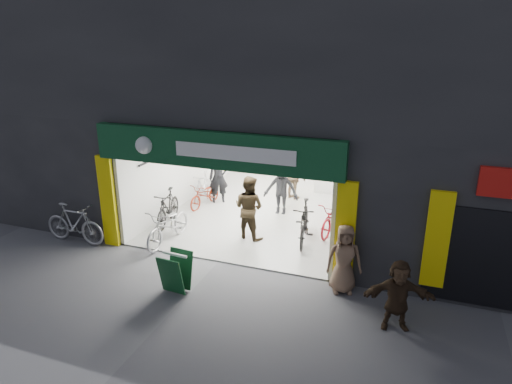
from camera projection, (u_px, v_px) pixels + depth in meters
The scene contains 17 objects.
ground at pixel (218, 262), 11.96m from camera, with size 60.00×60.00×0.00m, color #56565B.
building at pixel (305, 78), 14.67m from camera, with size 17.00×10.27×8.00m.
bike_left_front at pixel (168, 225), 12.90m from camera, with size 0.71×2.04×1.07m, color #A5A5A9.
bike_left_midfront at pixel (168, 208), 14.13m from camera, with size 0.53×1.87×1.12m, color black.
bike_left_midback at pixel (205, 195), 15.67m from camera, with size 0.57×1.63×0.86m, color maroon.
bike_left_back at pixel (203, 186), 16.34m from camera, with size 0.46×1.64×0.99m, color #BCBDC1.
bike_right_front at pixel (304, 222), 12.94m from camera, with size 0.56×1.99×1.19m, color black.
bike_right_mid at pixel (335, 217), 13.57m from camera, with size 0.67×1.91×1.00m, color maroon.
bike_right_back at pixel (345, 198), 15.16m from camera, with size 0.45×1.60×0.96m, color silver.
parked_bike at pixel (74, 223), 12.89m from camera, with size 0.55×1.96×1.18m, color #A9A9AD.
customer_a at pixel (219, 178), 15.83m from camera, with size 0.68×0.45×1.87m, color black.
customer_b at pixel (249, 208), 13.06m from camera, with size 0.92×0.72×1.89m, color #312516.
customer_c at pixel (281, 189), 14.83m from camera, with size 1.16×0.67×1.80m, color black.
customer_d at pixel (294, 177), 16.20m from camera, with size 0.99×0.41×1.69m, color #7D6249.
pedestrian_near at pixel (344, 259), 10.36m from camera, with size 0.80×0.52×1.64m, color #7D5F48.
pedestrian_far at pixel (398, 295), 9.06m from camera, with size 1.39×0.44×1.50m, color #352618.
sandwich_board at pixel (176, 271), 10.44m from camera, with size 0.65×0.67×0.94m.
Camera 1 is at (4.59, -9.71, 5.67)m, focal length 32.00 mm.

